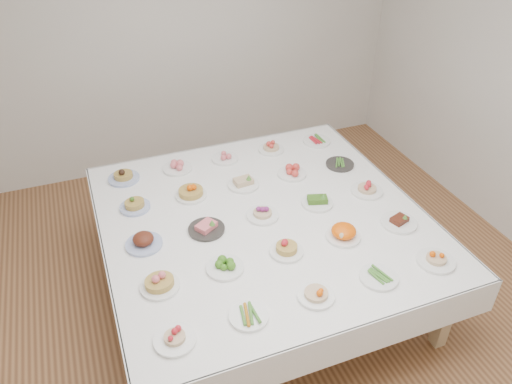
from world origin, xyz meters
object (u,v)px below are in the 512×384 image
object	(u,v)px
display_table	(263,223)
dish_24	(317,140)
dish_12	(263,210)
dish_0	(174,336)

from	to	relation	value
display_table	dish_24	size ratio (longest dim) A/B	9.34
display_table	dish_12	bearing A→B (deg)	174.91
display_table	dish_24	distance (m)	1.27
display_table	dish_0	bearing A→B (deg)	-134.95
dish_24	dish_12	bearing A→B (deg)	-135.56
display_table	dish_24	bearing A→B (deg)	44.61
dish_12	dish_24	distance (m)	1.27
dish_24	dish_0	bearing A→B (deg)	-135.17
dish_0	dish_24	world-z (taller)	dish_0
dish_0	dish_12	bearing A→B (deg)	45.22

